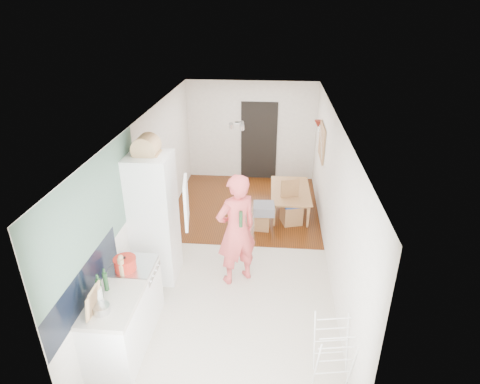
% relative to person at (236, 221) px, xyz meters
% --- Properties ---
extents(room_shell, '(3.20, 7.00, 2.50)m').
position_rel_person_xyz_m(room_shell, '(-0.05, 0.80, 0.13)').
color(room_shell, white).
rests_on(room_shell, ground).
extents(floor, '(3.20, 7.00, 0.01)m').
position_rel_person_xyz_m(floor, '(-0.05, 0.80, -1.12)').
color(floor, beige).
rests_on(floor, ground).
extents(wood_floor_overlay, '(3.20, 3.30, 0.01)m').
position_rel_person_xyz_m(wood_floor_overlay, '(-0.05, 2.65, -1.11)').
color(wood_floor_overlay, '#5E290A').
rests_on(wood_floor_overlay, room_shell).
extents(sage_wall_panel, '(0.02, 3.00, 1.30)m').
position_rel_person_xyz_m(sage_wall_panel, '(-1.64, -1.20, 0.73)').
color(sage_wall_panel, slate).
rests_on(sage_wall_panel, room_shell).
extents(tile_splashback, '(0.02, 1.90, 0.50)m').
position_rel_person_xyz_m(tile_splashback, '(-1.63, -1.75, 0.03)').
color(tile_splashback, black).
rests_on(tile_splashback, room_shell).
extents(doorway_recess, '(0.90, 0.04, 2.00)m').
position_rel_person_xyz_m(doorway_recess, '(0.15, 4.28, -0.12)').
color(doorway_recess, black).
rests_on(doorway_recess, room_shell).
extents(base_cabinet, '(0.60, 0.90, 0.86)m').
position_rel_person_xyz_m(base_cabinet, '(-1.35, -1.75, -0.69)').
color(base_cabinet, white).
rests_on(base_cabinet, room_shell).
extents(worktop, '(0.62, 0.92, 0.06)m').
position_rel_person_xyz_m(worktop, '(-1.35, -1.75, -0.23)').
color(worktop, beige).
rests_on(worktop, room_shell).
extents(range_cooker, '(0.60, 0.60, 0.88)m').
position_rel_person_xyz_m(range_cooker, '(-1.35, -1.00, -0.68)').
color(range_cooker, white).
rests_on(range_cooker, room_shell).
extents(cooker_top, '(0.60, 0.60, 0.04)m').
position_rel_person_xyz_m(cooker_top, '(-1.35, -1.00, -0.22)').
color(cooker_top, silver).
rests_on(cooker_top, room_shell).
extents(fridge_housing, '(0.66, 0.66, 2.15)m').
position_rel_person_xyz_m(fridge_housing, '(-1.32, 0.02, -0.04)').
color(fridge_housing, white).
rests_on(fridge_housing, room_shell).
extents(fridge_door, '(0.14, 0.56, 0.70)m').
position_rel_person_xyz_m(fridge_door, '(-0.71, -0.28, 0.43)').
color(fridge_door, white).
rests_on(fridge_door, room_shell).
extents(fridge_interior, '(0.02, 0.52, 0.66)m').
position_rel_person_xyz_m(fridge_interior, '(-1.01, 0.02, 0.43)').
color(fridge_interior, white).
rests_on(fridge_interior, room_shell).
extents(pinboard, '(0.03, 0.90, 0.70)m').
position_rel_person_xyz_m(pinboard, '(1.53, 2.70, 0.43)').
color(pinboard, tan).
rests_on(pinboard, room_shell).
extents(pinboard_frame, '(0.00, 0.94, 0.74)m').
position_rel_person_xyz_m(pinboard_frame, '(1.52, 2.70, 0.43)').
color(pinboard_frame, '#AB7A42').
rests_on(pinboard_frame, room_shell).
extents(wall_sconce, '(0.18, 0.18, 0.16)m').
position_rel_person_xyz_m(wall_sconce, '(1.49, 3.35, 0.63)').
color(wall_sconce, maroon).
rests_on(wall_sconce, room_shell).
extents(person, '(0.98, 0.90, 2.24)m').
position_rel_person_xyz_m(person, '(0.00, 0.00, 0.00)').
color(person, '#E04F50').
rests_on(person, floor).
extents(dining_table, '(0.73, 1.28, 0.45)m').
position_rel_person_xyz_m(dining_table, '(0.96, 2.47, -0.90)').
color(dining_table, '#AB7A42').
rests_on(dining_table, floor).
extents(dining_chair, '(0.48, 0.48, 0.91)m').
position_rel_person_xyz_m(dining_chair, '(0.95, 1.97, -0.66)').
color(dining_chair, '#AB7A42').
rests_on(dining_chair, floor).
extents(stool, '(0.32, 0.32, 0.39)m').
position_rel_person_xyz_m(stool, '(0.36, 1.67, -0.93)').
color(stool, '#AB7A42').
rests_on(stool, floor).
extents(grey_drape, '(0.43, 0.43, 0.19)m').
position_rel_person_xyz_m(grey_drape, '(0.39, 1.64, -0.64)').
color(grey_drape, gray).
rests_on(grey_drape, stool).
extents(drying_rack, '(0.48, 0.44, 0.82)m').
position_rel_person_xyz_m(drying_rack, '(1.33, -1.82, -0.71)').
color(drying_rack, white).
rests_on(drying_rack, floor).
extents(bread_bin, '(0.43, 0.42, 0.20)m').
position_rel_person_xyz_m(bread_bin, '(-1.34, 0.07, 1.13)').
color(bread_bin, tan).
rests_on(bread_bin, fridge_housing).
extents(red_casserole, '(0.33, 0.33, 0.18)m').
position_rel_person_xyz_m(red_casserole, '(-1.40, -1.11, -0.11)').
color(red_casserole, red).
rests_on(red_casserole, cooker_top).
extents(steel_pan, '(0.24, 0.24, 0.10)m').
position_rel_person_xyz_m(steel_pan, '(-1.39, -1.94, -0.15)').
color(steel_pan, silver).
rests_on(steel_pan, worktop).
extents(held_bottle, '(0.06, 0.06, 0.26)m').
position_rel_person_xyz_m(held_bottle, '(0.08, -0.17, 0.12)').
color(held_bottle, '#1E4120').
rests_on(held_bottle, person).
extents(bottle_a, '(0.08, 0.08, 0.28)m').
position_rel_person_xyz_m(bottle_a, '(-1.50, -1.71, -0.06)').
color(bottle_a, '#1E4120').
rests_on(bottle_a, worktop).
extents(bottle_b, '(0.07, 0.07, 0.26)m').
position_rel_person_xyz_m(bottle_b, '(-1.49, -1.55, -0.07)').
color(bottle_b, '#1E4120').
rests_on(bottle_b, worktop).
extents(bottle_c, '(0.10, 0.10, 0.24)m').
position_rel_person_xyz_m(bottle_c, '(-1.46, -1.82, -0.08)').
color(bottle_c, beige).
rests_on(bottle_c, worktop).
extents(pepper_mill_front, '(0.07, 0.07, 0.21)m').
position_rel_person_xyz_m(pepper_mill_front, '(-1.42, -1.22, -0.10)').
color(pepper_mill_front, tan).
rests_on(pepper_mill_front, worktop).
extents(pepper_mill_back, '(0.08, 0.08, 0.24)m').
position_rel_person_xyz_m(pepper_mill_back, '(-1.39, -1.23, -0.08)').
color(pepper_mill_back, tan).
rests_on(pepper_mill_back, worktop).
extents(chopping_boards, '(0.05, 0.26, 0.36)m').
position_rel_person_xyz_m(chopping_boards, '(-1.46, -1.97, -0.02)').
color(chopping_boards, tan).
rests_on(chopping_boards, worktop).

